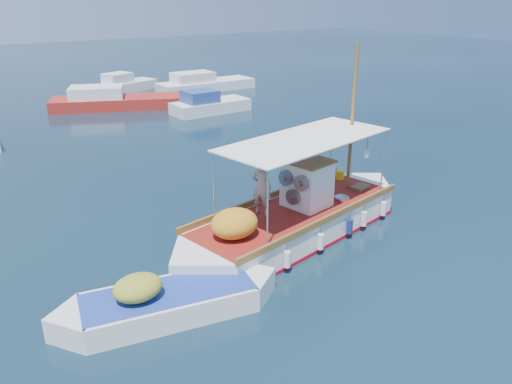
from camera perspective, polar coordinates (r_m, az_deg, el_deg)
ground at (r=17.64m, az=2.76°, el=-4.23°), size 160.00×160.00×0.00m
fishing_caique at (r=16.97m, az=4.43°, el=-3.27°), size 10.34×4.06×6.40m
dinghy at (r=13.31m, az=-10.13°, el=-12.48°), size 5.90×2.57×1.47m
bg_boat_n at (r=37.96m, az=-16.03°, el=9.92°), size 9.49×6.27×1.80m
bg_boat_ne at (r=35.28m, az=-5.46°, el=9.81°), size 5.47×2.28×1.80m
bg_boat_e at (r=43.77m, az=-6.02°, el=12.11°), size 8.40×2.88×1.80m
bg_boat_far_n at (r=44.47m, az=-14.80°, el=11.68°), size 5.64×3.42×1.80m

